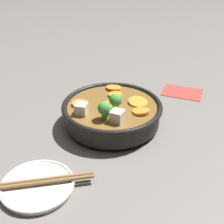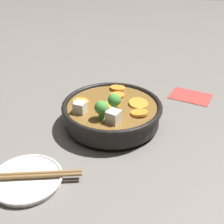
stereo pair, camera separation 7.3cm
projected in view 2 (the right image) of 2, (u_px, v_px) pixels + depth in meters
The scene contains 5 objects.
ground_plane at pixel (112, 125), 0.75m from camera, with size 3.00×3.00×0.00m, color slate.
stirfry_bowl at pixel (112, 111), 0.73m from camera, with size 0.23×0.23×0.10m.
side_saucer at pixel (27, 179), 0.58m from camera, with size 0.13×0.13×0.01m.
napkin at pixel (190, 96), 0.87m from camera, with size 0.13×0.11×0.00m.
chopsticks_pair at pixel (26, 175), 0.57m from camera, with size 0.21×0.04×0.01m.
Camera 2 is at (-0.05, 0.62, 0.41)m, focal length 50.00 mm.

